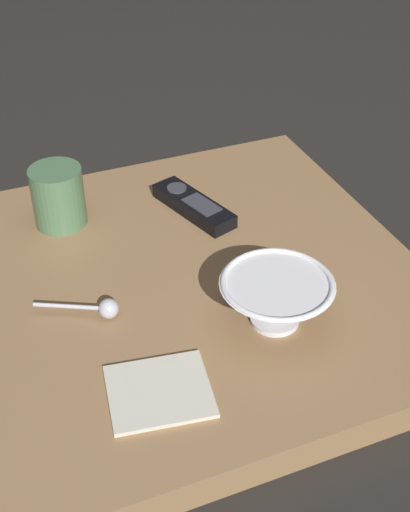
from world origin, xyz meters
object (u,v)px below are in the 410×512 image
Objects in this scene: coffee_mug at (58,197)px; folded_napkin at (159,391)px; tv_remote_near at (194,205)px; teaspoon at (103,308)px; cereal_bowl at (276,299)px.

folded_napkin is (0.41, 0.03, -0.05)m from coffee_mug.
coffee_mug reaches higher than tv_remote_near.
coffee_mug reaches higher than teaspoon.
coffee_mug is (-0.35, -0.22, 0.01)m from cereal_bowl.
coffee_mug reaches higher than cereal_bowl.
cereal_bowl reaches higher than tv_remote_near.
teaspoon is at bearing -46.89° from tv_remote_near.
cereal_bowl is 1.41× the size of teaspoon.
coffee_mug is 0.25m from teaspoon.
coffee_mug reaches higher than folded_napkin.
folded_napkin is (0.06, -0.19, -0.04)m from cereal_bowl.
teaspoon is 0.29m from tv_remote_near.
teaspoon reaches higher than folded_napkin.
coffee_mug is 0.71× the size of folded_napkin.
tv_remote_near is 0.40m from folded_napkin.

